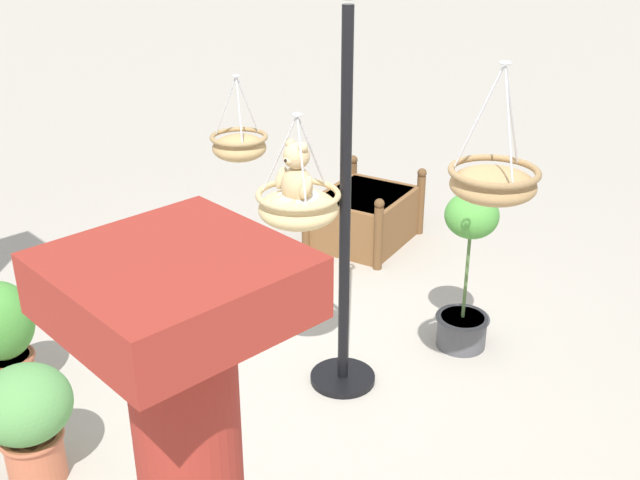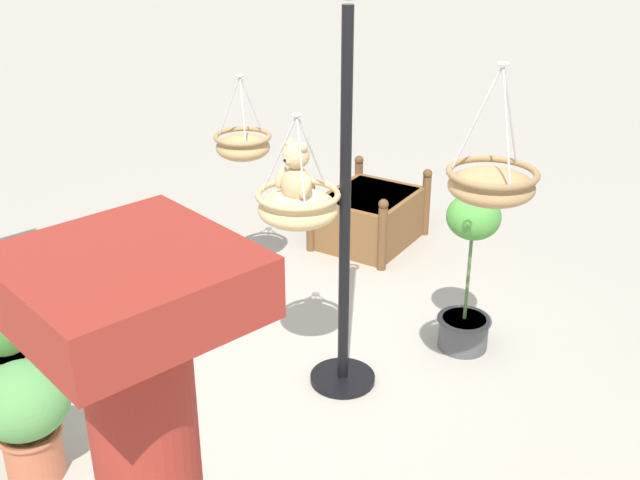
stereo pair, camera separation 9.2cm
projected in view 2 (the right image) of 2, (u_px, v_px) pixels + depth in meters
ground_plane at (333, 372)px, 5.37m from camera, size 40.00×40.00×0.00m
display_pole_central at (344, 277)px, 4.94m from camera, size 0.44×0.44×2.53m
hanging_basket_with_teddy at (298, 206)px, 4.67m from camera, size 0.52×0.52×0.69m
teddy_bear at (295, 179)px, 4.58m from camera, size 0.28×0.25×0.41m
hanging_basket_left_high at (492, 183)px, 4.06m from camera, size 0.49×0.49×0.73m
hanging_basket_right_low at (243, 145)px, 5.97m from camera, size 0.45×0.45×0.66m
wooden_planter_box at (369, 216)px, 7.19m from camera, size 1.03×1.14×0.66m
potted_plant_fern_front at (5, 332)px, 4.98m from camera, size 0.42×0.42×0.83m
potted_plant_flowering_red at (26, 413)px, 4.27m from camera, size 0.51×0.51×0.73m
potted_plant_tall_leafy at (469, 271)px, 5.40m from camera, size 0.39×0.39×1.19m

